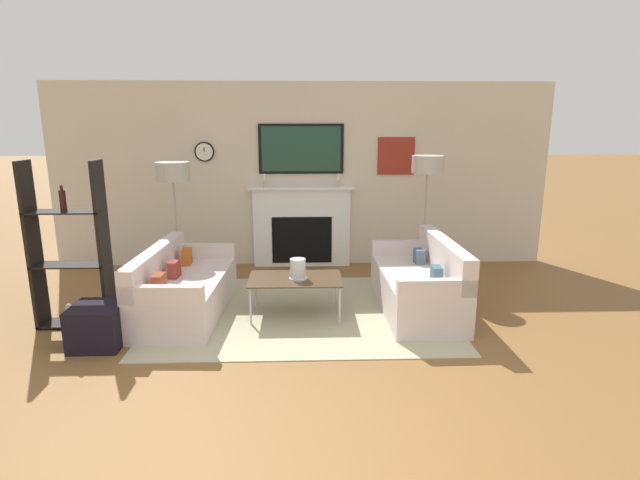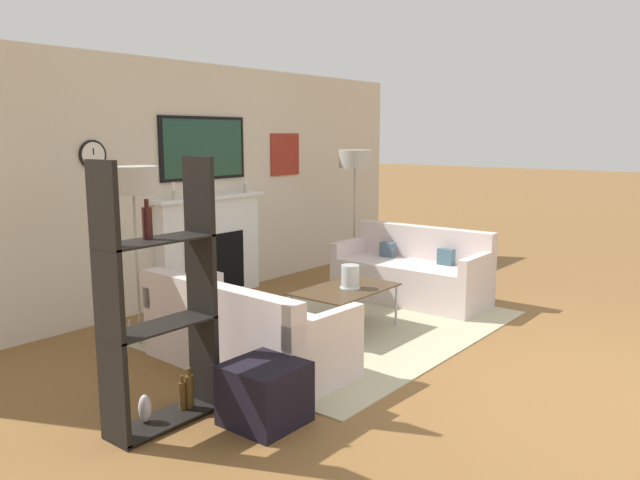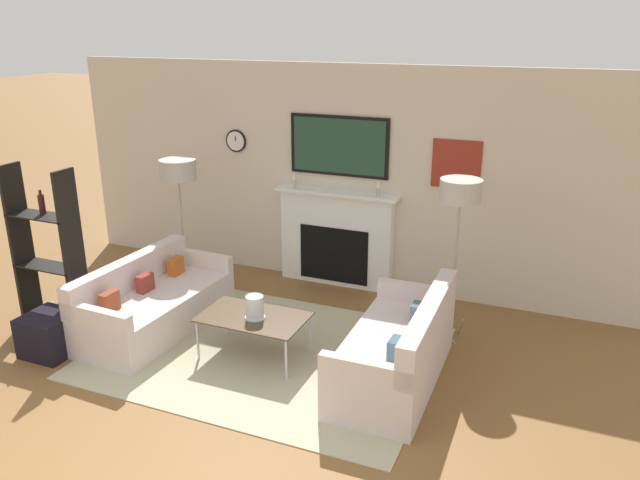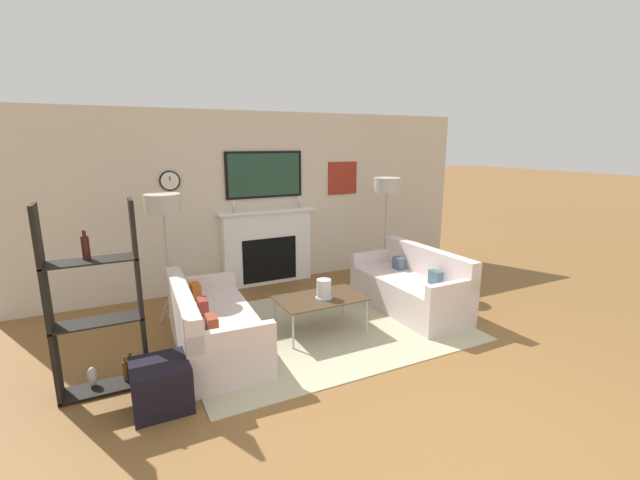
{
  "view_description": "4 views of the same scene",
  "coord_description": "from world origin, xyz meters",
  "px_view_note": "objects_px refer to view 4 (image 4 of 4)",
  "views": [
    {
      "loc": [
        0.01,
        -2.88,
        2.13
      ],
      "look_at": [
        0.22,
        3.06,
        0.72
      ],
      "focal_mm": 28.0,
      "sensor_mm": 36.0,
      "label": 1
    },
    {
      "loc": [
        -4.8,
        -1.02,
        1.9
      ],
      "look_at": [
        0.02,
        2.83,
        0.85
      ],
      "focal_mm": 35.0,
      "sensor_mm": 36.0,
      "label": 2
    },
    {
      "loc": [
        2.63,
        -2.37,
        3.14
      ],
      "look_at": [
        0.31,
        3.19,
        1.03
      ],
      "focal_mm": 35.0,
      "sensor_mm": 36.0,
      "label": 3
    },
    {
      "loc": [
        -2.24,
        -1.85,
        2.25
      ],
      "look_at": [
        0.14,
        2.88,
        1.02
      ],
      "focal_mm": 24.0,
      "sensor_mm": 36.0,
      "label": 4
    }
  ],
  "objects_px": {
    "couch_left": "(212,327)",
    "coffee_table": "(320,300)",
    "shelf_unit": "(97,308)",
    "couch_right": "(411,288)",
    "ottoman": "(161,385)",
    "floor_lamp_left": "(163,206)",
    "hurricane_candle": "(324,290)",
    "floor_lamp_right": "(387,187)"
  },
  "relations": [
    {
      "from": "shelf_unit",
      "to": "floor_lamp_left",
      "type": "bearing_deg",
      "value": 59.84
    },
    {
      "from": "shelf_unit",
      "to": "ottoman",
      "type": "xyz_separation_m",
      "value": [
        0.43,
        -0.52,
        -0.6
      ]
    },
    {
      "from": "couch_right",
      "to": "shelf_unit",
      "type": "bearing_deg",
      "value": -175.34
    },
    {
      "from": "coffee_table",
      "to": "hurricane_candle",
      "type": "bearing_deg",
      "value": -42.45
    },
    {
      "from": "couch_left",
      "to": "floor_lamp_left",
      "type": "xyz_separation_m",
      "value": [
        -0.28,
        1.02,
        1.22
      ]
    },
    {
      "from": "coffee_table",
      "to": "ottoman",
      "type": "xyz_separation_m",
      "value": [
        -1.9,
        -0.73,
        -0.2
      ]
    },
    {
      "from": "floor_lamp_right",
      "to": "couch_left",
      "type": "bearing_deg",
      "value": -161.07
    },
    {
      "from": "couch_left",
      "to": "hurricane_candle",
      "type": "bearing_deg",
      "value": -5.41
    },
    {
      "from": "coffee_table",
      "to": "shelf_unit",
      "type": "relative_size",
      "value": 0.59
    },
    {
      "from": "couch_left",
      "to": "floor_lamp_left",
      "type": "height_order",
      "value": "floor_lamp_left"
    },
    {
      "from": "couch_left",
      "to": "floor_lamp_right",
      "type": "xyz_separation_m",
      "value": [
        2.99,
        1.02,
        1.29
      ]
    },
    {
      "from": "shelf_unit",
      "to": "ottoman",
      "type": "distance_m",
      "value": 0.9
    },
    {
      "from": "coffee_table",
      "to": "floor_lamp_right",
      "type": "distance_m",
      "value": 2.35
    },
    {
      "from": "coffee_table",
      "to": "couch_right",
      "type": "bearing_deg",
      "value": 3.76
    },
    {
      "from": "shelf_unit",
      "to": "ottoman",
      "type": "height_order",
      "value": "shelf_unit"
    },
    {
      "from": "shelf_unit",
      "to": "floor_lamp_right",
      "type": "bearing_deg",
      "value": 18.23
    },
    {
      "from": "couch_left",
      "to": "ottoman",
      "type": "bearing_deg",
      "value": -127.25
    },
    {
      "from": "couch_left",
      "to": "coffee_table",
      "type": "bearing_deg",
      "value": -4.27
    },
    {
      "from": "couch_right",
      "to": "couch_left",
      "type": "bearing_deg",
      "value": 179.97
    },
    {
      "from": "couch_left",
      "to": "shelf_unit",
      "type": "xyz_separation_m",
      "value": [
        -1.06,
        -0.31,
        0.52
      ]
    },
    {
      "from": "floor_lamp_left",
      "to": "shelf_unit",
      "type": "bearing_deg",
      "value": -120.16
    },
    {
      "from": "floor_lamp_left",
      "to": "floor_lamp_right",
      "type": "xyz_separation_m",
      "value": [
        3.27,
        0.0,
        0.07
      ]
    },
    {
      "from": "shelf_unit",
      "to": "couch_right",
      "type": "bearing_deg",
      "value": 4.66
    },
    {
      "from": "hurricane_candle",
      "to": "ottoman",
      "type": "distance_m",
      "value": 2.09
    },
    {
      "from": "couch_left",
      "to": "couch_right",
      "type": "relative_size",
      "value": 1.04
    },
    {
      "from": "couch_right",
      "to": "hurricane_candle",
      "type": "bearing_deg",
      "value": -175.0
    },
    {
      "from": "couch_right",
      "to": "hurricane_candle",
      "type": "relative_size",
      "value": 7.65
    },
    {
      "from": "coffee_table",
      "to": "ottoman",
      "type": "bearing_deg",
      "value": -159.03
    },
    {
      "from": "ottoman",
      "to": "shelf_unit",
      "type": "bearing_deg",
      "value": 129.86
    },
    {
      "from": "hurricane_candle",
      "to": "ottoman",
      "type": "bearing_deg",
      "value": -160.07
    },
    {
      "from": "couch_left",
      "to": "hurricane_candle",
      "type": "relative_size",
      "value": 7.96
    },
    {
      "from": "couch_right",
      "to": "floor_lamp_right",
      "type": "bearing_deg",
      "value": 74.59
    },
    {
      "from": "floor_lamp_left",
      "to": "shelf_unit",
      "type": "height_order",
      "value": "shelf_unit"
    },
    {
      "from": "couch_left",
      "to": "couch_right",
      "type": "height_order",
      "value": "couch_right"
    },
    {
      "from": "couch_right",
      "to": "hurricane_candle",
      "type": "height_order",
      "value": "couch_right"
    },
    {
      "from": "hurricane_candle",
      "to": "ottoman",
      "type": "height_order",
      "value": "hurricane_candle"
    },
    {
      "from": "coffee_table",
      "to": "ottoman",
      "type": "relative_size",
      "value": 2.18
    },
    {
      "from": "hurricane_candle",
      "to": "floor_lamp_right",
      "type": "relative_size",
      "value": 0.13
    },
    {
      "from": "floor_lamp_left",
      "to": "shelf_unit",
      "type": "relative_size",
      "value": 0.93
    },
    {
      "from": "coffee_table",
      "to": "couch_left",
      "type": "bearing_deg",
      "value": 175.73
    },
    {
      "from": "ottoman",
      "to": "couch_right",
      "type": "bearing_deg",
      "value": 13.89
    },
    {
      "from": "shelf_unit",
      "to": "coffee_table",
      "type": "bearing_deg",
      "value": 5.21
    }
  ]
}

